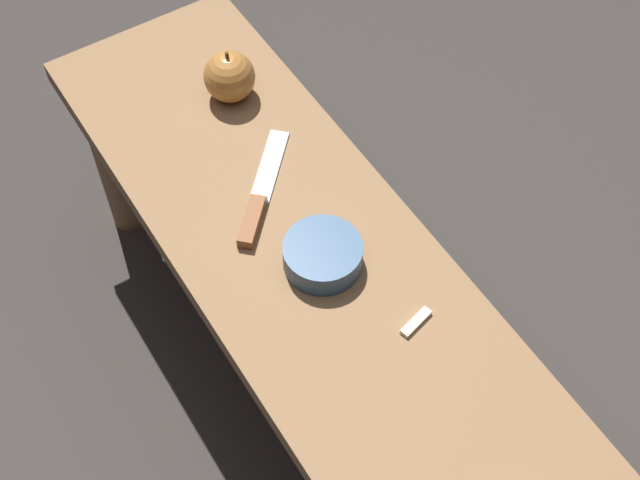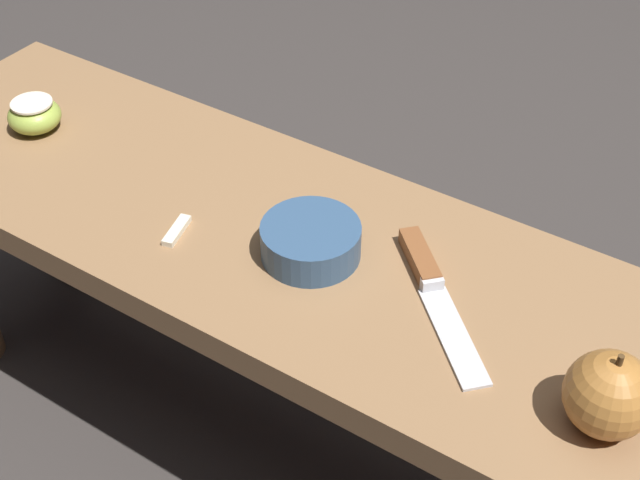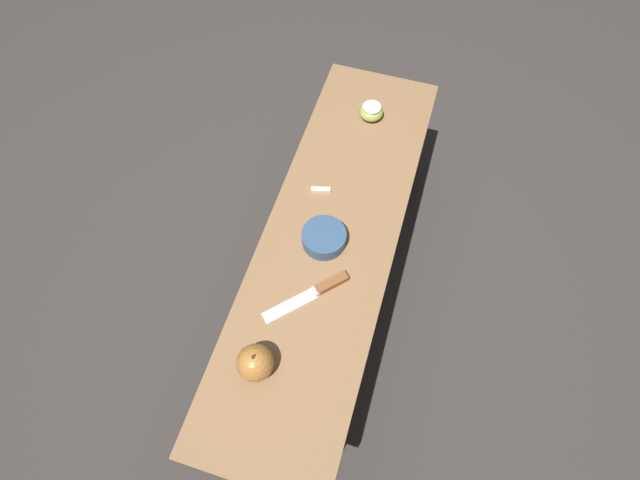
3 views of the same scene
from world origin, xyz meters
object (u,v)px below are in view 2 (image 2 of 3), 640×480
(apple_whole, at_px, (609,395))
(apple_cut, at_px, (34,115))
(wooden_bench, at_px, (301,295))
(bowl, at_px, (311,241))
(knife, at_px, (430,281))

(apple_whole, height_order, apple_cut, apple_whole)
(wooden_bench, relative_size, apple_whole, 13.07)
(apple_whole, relative_size, bowl, 0.82)
(apple_whole, distance_m, apple_cut, 0.85)
(knife, relative_size, apple_cut, 2.59)
(wooden_bench, bearing_deg, apple_whole, 170.81)
(apple_cut, relative_size, bowl, 0.62)
(wooden_bench, relative_size, apple_cut, 17.32)
(wooden_bench, distance_m, knife, 0.19)
(knife, height_order, apple_cut, apple_cut)
(wooden_bench, xyz_separation_m, apple_whole, (-0.40, 0.06, 0.13))
(bowl, bearing_deg, wooden_bench, -25.26)
(apple_whole, distance_m, bowl, 0.38)
(wooden_bench, distance_m, apple_cut, 0.46)
(apple_whole, relative_size, apple_cut, 1.33)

